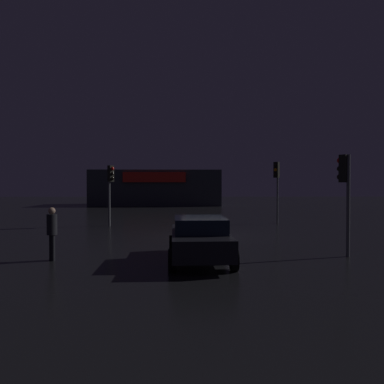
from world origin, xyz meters
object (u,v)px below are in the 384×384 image
store_building (157,188)px  car_near (200,238)px  traffic_signal_cross_left (277,177)px  pedestrian (52,229)px  traffic_signal_main (345,181)px  traffic_signal_opposite (110,183)px

store_building → car_near: store_building is taller
traffic_signal_cross_left → pedestrian: traffic_signal_cross_left is taller
car_near → store_building: bearing=96.4°
traffic_signal_cross_left → car_near: 13.33m
traffic_signal_main → pedestrian: (-10.15, -0.53, -1.63)m
traffic_signal_main → traffic_signal_opposite: bearing=135.8°
store_building → car_near: size_ratio=3.48×
store_building → traffic_signal_opposite: bearing=-92.7°
car_near → pedestrian: 4.97m
car_near → pedestrian: (-4.95, 0.25, 0.27)m
car_near → pedestrian: bearing=177.1°
store_building → pedestrian: store_building is taller
traffic_signal_opposite → pedestrian: traffic_signal_opposite is taller
traffic_signal_main → pedestrian: bearing=-177.0°
store_building → traffic_signal_main: 35.10m
traffic_signal_opposite → car_near: bearing=-64.9°
traffic_signal_main → car_near: (-5.19, -0.78, -1.90)m
traffic_signal_opposite → car_near: (5.03, -10.74, -1.90)m
store_building → pedestrian: 34.46m
traffic_signal_main → traffic_signal_opposite: size_ratio=0.97×
traffic_signal_main → traffic_signal_opposite: (-10.22, 9.96, 0.00)m
traffic_signal_opposite → traffic_signal_cross_left: bearing=6.3°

